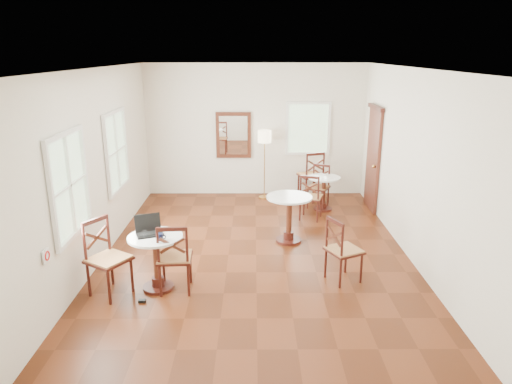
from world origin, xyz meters
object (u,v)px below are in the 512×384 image
Objects in this scene: chair_mid_a at (311,197)px; chair_mid_b at (343,250)px; cafe_table_mid at (289,214)px; floor_lamp at (265,141)px; laptop at (149,229)px; chair_back_a at (311,175)px; chair_back_b at (319,187)px; power_adapter at (142,301)px; cafe_table_near at (156,256)px; chair_near_a at (175,257)px; water_glass at (145,234)px; navy_mug at (160,237)px; mouse at (161,234)px; cafe_table_back at (324,190)px; chair_near_b at (107,258)px.

chair_mid_a is 2.63m from chair_mid_b.
cafe_table_mid is 0.86× the size of chair_mid_b.
floor_lamp is (-0.89, 1.43, 0.86)m from chair_mid_a.
floor_lamp reaches higher than laptop.
chair_mid_b is at bearing 70.68° from chair_back_a.
chair_back_b is 9.47× the size of power_adapter.
cafe_table_near is 5.03m from chair_back_a.
chair_near_a is at bearing -98.10° from chair_back_b.
power_adapter is (-0.02, -0.33, -0.83)m from water_glass.
cafe_table_mid reaches higher than cafe_table_near.
chair_mid_b reaches higher than water_glass.
chair_mid_a is 3.94m from water_glass.
chair_mid_a is 1.89m from floor_lamp.
navy_mug is 1.16× the size of water_glass.
mouse reaches higher than power_adapter.
chair_back_a reaches higher than cafe_table_mid.
water_glass is at bearing -157.06° from cafe_table_near.
power_adapter is at bearing 69.65° from chair_mid_a.
chair_near_a is 0.38m from mouse.
laptop is (-1.71, -4.19, -0.46)m from floor_lamp.
mouse reaches higher than cafe_table_near.
cafe_table_back is 4.86m from power_adapter.
navy_mug is 1.23× the size of power_adapter.
cafe_table_mid is at bearing 55.81° from chair_back_a.
chair_back_b is at bearing -9.73° from chair_near_b.
cafe_table_near is 2.66m from chair_mid_b.
chair_back_a reaches higher than laptop.
chair_mid_b is 2.90m from power_adapter.
chair_near_b is at bearing 62.43° from chair_mid_a.
power_adapter is at bearing -84.08° from chair_near_b.
chair_near_b is 4.34m from chair_mid_a.
chair_near_b is 0.98× the size of chair_back_a.
chair_back_a is (0.02, 4.03, 0.06)m from chair_mid_b.
cafe_table_mid is 1.26m from chair_mid_a.
cafe_table_back is at bearing 63.67° from cafe_table_mid.
cafe_table_near is at bearing -45.53° from chair_near_b.
chair_mid_b is at bearing -75.51° from floor_lamp.
chair_near_b reaches higher than cafe_table_back.
cafe_table_mid is 8.14× the size of water_glass.
water_glass is (-2.88, -3.68, 0.40)m from chair_back_b.
chair_near_a is 0.52m from water_glass.
floor_lamp is at bearing -11.51° from chair_mid_b.
cafe_table_near is 0.86× the size of chair_mid_a.
power_adapter is (-0.22, -0.41, -0.80)m from mouse.
laptop is 4.46× the size of mouse.
cafe_table_mid is 0.91× the size of chair_back_b.
chair_back_a reaches higher than chair_near_a.
floor_lamp is (1.34, 4.35, 0.81)m from chair_near_a.
chair_near_a is 0.91m from chair_near_b.
chair_back_b is at bearing 75.37° from mouse.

